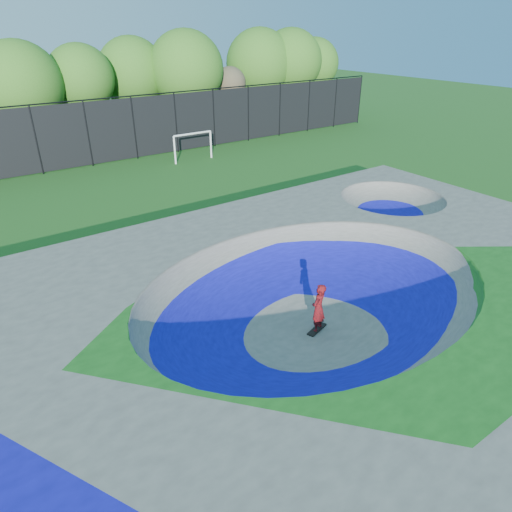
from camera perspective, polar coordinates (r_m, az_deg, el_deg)
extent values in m
plane|color=#1D5116|center=(14.06, 7.27, -8.55)|extent=(120.00, 120.00, 0.00)
cube|color=gray|center=(13.63, 7.45, -5.99)|extent=(22.00, 14.00, 1.50)
imported|color=#B60E13|center=(13.42, 7.81, -6.47)|extent=(0.67, 0.56, 1.56)
cube|color=black|center=(13.85, 7.61, -9.07)|extent=(0.81, 0.44, 0.05)
cylinder|color=white|center=(30.24, -10.12, 12.88)|extent=(0.12, 0.12, 1.77)
cylinder|color=white|center=(31.42, -5.67, 13.70)|extent=(0.12, 0.12, 1.77)
cylinder|color=white|center=(30.61, -7.96, 14.91)|extent=(2.65, 0.12, 0.12)
cylinder|color=black|center=(30.26, -25.77, 12.86)|extent=(0.09, 0.09, 4.00)
cylinder|color=black|center=(30.90, -20.26, 14.10)|extent=(0.09, 0.09, 4.00)
cylinder|color=black|center=(31.80, -14.97, 15.17)|extent=(0.09, 0.09, 4.00)
cylinder|color=black|center=(32.96, -9.97, 16.05)|extent=(0.09, 0.09, 4.00)
cylinder|color=black|center=(34.34, -5.29, 16.77)|extent=(0.09, 0.09, 4.00)
cylinder|color=black|center=(35.92, -0.98, 17.34)|extent=(0.09, 0.09, 4.00)
cylinder|color=black|center=(37.67, 2.98, 17.77)|extent=(0.09, 0.09, 4.00)
cylinder|color=black|center=(39.57, 6.58, 18.09)|extent=(0.09, 0.09, 4.00)
cylinder|color=black|center=(41.60, 9.86, 18.33)|extent=(0.09, 0.09, 4.00)
cylinder|color=black|center=(43.74, 12.83, 18.49)|extent=(0.09, 0.09, 4.00)
cube|color=black|center=(30.90, -20.26, 14.10)|extent=(48.00, 0.03, 3.80)
cylinder|color=black|center=(30.56, -20.89, 17.73)|extent=(48.00, 0.08, 0.08)
cylinder|color=#413120|center=(34.33, -26.18, 13.13)|extent=(0.44, 0.44, 2.75)
sphere|color=#326A1C|center=(33.83, -27.39, 18.56)|extent=(5.23, 5.23, 5.23)
cylinder|color=#413120|center=(35.67, -20.20, 14.95)|extent=(0.44, 0.44, 3.10)
sphere|color=#326A1C|center=(35.22, -21.09, 20.05)|extent=(4.47, 4.47, 4.47)
cylinder|color=#413120|center=(38.39, -14.58, 16.32)|extent=(0.44, 0.44, 2.90)
sphere|color=#326A1C|center=(37.95, -15.20, 21.29)|extent=(5.10, 5.10, 5.10)
cylinder|color=#413120|center=(37.78, -8.34, 16.74)|extent=(0.44, 0.44, 2.92)
sphere|color=#326A1C|center=(37.32, -8.73, 22.11)|extent=(5.60, 5.60, 5.60)
cylinder|color=#413120|center=(40.02, -3.18, 17.33)|extent=(0.44, 0.44, 2.63)
sphere|color=brown|center=(39.68, -3.27, 20.77)|extent=(2.60, 2.60, 2.60)
cylinder|color=#413120|center=(43.82, 0.43, 18.30)|extent=(0.44, 0.44, 2.73)
sphere|color=#326A1C|center=(43.41, 0.45, 22.94)|extent=(5.84, 5.84, 5.84)
cylinder|color=#413120|center=(44.86, 4.18, 18.57)|extent=(0.44, 0.44, 2.94)
sphere|color=#326A1C|center=(44.46, 4.35, 23.11)|extent=(5.57, 5.57, 5.57)
cylinder|color=#413120|center=(47.47, 6.98, 18.90)|extent=(0.44, 0.44, 2.90)
sphere|color=#326A1C|center=(47.12, 7.22, 22.76)|extent=(4.68, 4.68, 4.68)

